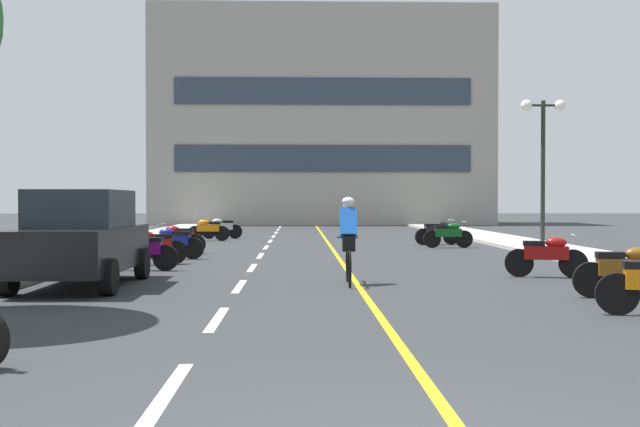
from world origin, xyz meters
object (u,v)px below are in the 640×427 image
motorcycle_5 (153,246)px  motorcycle_7 (178,238)px  motorcycle_8 (448,234)px  motorcycle_11 (222,228)px  cyclist_rider (348,238)px  motorcycle_6 (173,242)px  parked_car_near (81,238)px  motorcycle_9 (437,232)px  motorcycle_3 (547,255)px  motorcycle_4 (142,250)px  street_lamp_mid (543,138)px  motorcycle_10 (208,229)px  motorcycle_2 (626,270)px

motorcycle_5 → motorcycle_7: size_ratio=0.97×
motorcycle_8 → motorcycle_5: bearing=-143.0°
motorcycle_5 → motorcycle_11: (0.44, 13.10, 0.00)m
motorcycle_8 → cyclist_rider: (-4.16, -11.25, 0.41)m
motorcycle_7 → cyclist_rider: (4.63, -8.65, 0.41)m
motorcycle_6 → cyclist_rider: 7.88m
motorcycle_7 → motorcycle_11: bearing=87.3°
motorcycle_7 → cyclist_rider: 9.82m
parked_car_near → motorcycle_9: (9.16, 13.36, -0.44)m
parked_car_near → motorcycle_3: (9.30, 1.45, -0.44)m
motorcycle_6 → motorcycle_11: 11.21m
motorcycle_7 → motorcycle_11: same height
motorcycle_4 → motorcycle_5: 1.62m
motorcycle_3 → motorcycle_7: (-8.88, 7.50, 0.00)m
street_lamp_mid → motorcycle_8: 4.45m
cyclist_rider → motorcycle_7: bearing=118.1°
motorcycle_7 → motorcycle_10: (0.05, 7.39, 0.00)m
motorcycle_6 → motorcycle_11: (0.23, 11.21, 0.00)m
motorcycle_3 → motorcycle_11: bearing=117.1°
motorcycle_7 → motorcycle_8: 9.16m
motorcycle_6 → motorcycle_7: size_ratio=1.01×
motorcycle_11 → cyclist_rider: size_ratio=0.96×
street_lamp_mid → cyclist_rider: (-6.97, -9.89, -2.75)m
parked_car_near → motorcycle_10: parked_car_near is taller
motorcycle_4 → motorcycle_6: 3.51m
street_lamp_mid → motorcycle_8: street_lamp_mid is taller
motorcycle_7 → motorcycle_11: (0.42, 9.06, 0.00)m
motorcycle_5 → motorcycle_9: same height
motorcycle_7 → parked_car_near: bearing=-92.7°
motorcycle_3 → motorcycle_11: 18.60m
motorcycle_4 → motorcycle_9: same height
motorcycle_7 → motorcycle_10: same height
motorcycle_5 → motorcycle_8: bearing=37.0°
motorcycle_3 → motorcycle_5: size_ratio=1.03×
motorcycle_3 → motorcycle_9: (-0.14, 11.91, 0.00)m
street_lamp_mid → motorcycle_4: (-11.56, -6.89, -3.17)m
motorcycle_8 → motorcycle_4: bearing=-136.7°
cyclist_rider → motorcycle_10: bearing=105.9°
motorcycle_6 → cyclist_rider: size_ratio=0.96×
cyclist_rider → parked_car_near: bearing=-176.6°
motorcycle_8 → cyclist_rider: cyclist_rider is taller
motorcycle_2 → motorcycle_7: size_ratio=1.01×
street_lamp_mid → motorcycle_7: size_ratio=2.83×
street_lamp_mid → motorcycle_10: size_ratio=2.80×
motorcycle_3 → cyclist_rider: 4.43m
motorcycle_2 → motorcycle_11: (-8.66, 20.02, 0.00)m
parked_car_near → motorcycle_9: 16.21m
street_lamp_mid → motorcycle_2: (-2.51, -12.19, -3.17)m
parked_car_near → motorcycle_9: parked_car_near is taller
parked_car_near → motorcycle_11: (0.84, 18.01, -0.44)m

